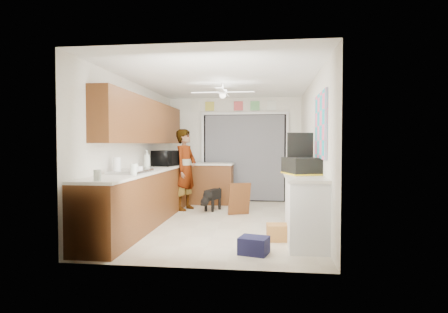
{
  "coord_description": "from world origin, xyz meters",
  "views": [
    {
      "loc": [
        0.84,
        -6.56,
        1.39
      ],
      "look_at": [
        0.0,
        0.4,
        1.15
      ],
      "focal_mm": 30.0,
      "sensor_mm": 36.0,
      "label": 1
    }
  ],
  "objects": [
    {
      "name": "wall_back",
      "position": [
        0.0,
        2.5,
        1.25
      ],
      "size": [
        3.2,
        0.0,
        3.2
      ],
      "primitive_type": "plane",
      "rotation": [
        1.57,
        0.0,
        0.0
      ],
      "color": "white",
      "rests_on": "ground"
    },
    {
      "name": "left_countertop",
      "position": [
        -1.29,
        0.0,
        0.92
      ],
      "size": [
        0.62,
        4.8,
        0.04
      ],
      "primitive_type": "cube",
      "color": "white",
      "rests_on": "left_base_cabinets"
    },
    {
      "name": "suitcase_rim",
      "position": [
        1.32,
        -0.96,
        0.95
      ],
      "size": [
        0.6,
        0.69,
        0.02
      ],
      "primitive_type": "cube",
      "rotation": [
        0.0,
        0.0,
        0.32
      ],
      "color": "yellow",
      "rests_on": "suitcase"
    },
    {
      "name": "route66_sign",
      "position": [
        -0.95,
        2.47,
        2.3
      ],
      "size": [
        0.22,
        0.02,
        0.26
      ],
      "primitive_type": "cube",
      "color": "silver",
      "rests_on": "wall_back"
    },
    {
      "name": "floor",
      "position": [
        0.0,
        0.0,
        0.0
      ],
      "size": [
        5.0,
        5.0,
        0.0
      ],
      "primitive_type": "plane",
      "color": "beige",
      "rests_on": "ground"
    },
    {
      "name": "navy_crate",
      "position": [
        0.66,
        -1.88,
        0.11
      ],
      "size": [
        0.41,
        0.37,
        0.21
      ],
      "primitive_type": "cube",
      "rotation": [
        0.0,
        0.0,
        -0.26
      ],
      "color": "black",
      "rests_on": "floor"
    },
    {
      "name": "paper_towel_roll",
      "position": [
        -1.42,
        -1.22,
        1.06
      ],
      "size": [
        0.13,
        0.13,
        0.25
      ],
      "primitive_type": "cylinder",
      "rotation": [
        0.0,
        0.0,
        -0.18
      ],
      "color": "white",
      "rests_on": "left_countertop"
    },
    {
      "name": "ceiling_fan",
      "position": [
        0.0,
        0.2,
        2.32
      ],
      "size": [
        1.14,
        1.14,
        0.24
      ],
      "primitive_type": "cube",
      "color": "white",
      "rests_on": "ceiling"
    },
    {
      "name": "header_frame_4",
      "position": [
        0.9,
        2.47,
        2.3
      ],
      "size": [
        0.22,
        0.02,
        0.22
      ],
      "primitive_type": "cube",
      "color": "white",
      "rests_on": "wall_back"
    },
    {
      "name": "upper_cabinets",
      "position": [
        -1.44,
        0.2,
        1.8
      ],
      "size": [
        0.32,
        4.0,
        0.8
      ],
      "primitive_type": "cube",
      "color": "brown",
      "rests_on": "wall_left"
    },
    {
      "name": "wall_left",
      "position": [
        -1.6,
        0.0,
        1.25
      ],
      "size": [
        0.0,
        5.0,
        5.0
      ],
      "primitive_type": "plane",
      "rotation": [
        1.57,
        0.0,
        1.57
      ],
      "color": "white",
      "rests_on": "ground"
    },
    {
      "name": "jar_b",
      "position": [
        -1.23,
        -2.25,
        1.01
      ],
      "size": [
        0.09,
        0.09,
        0.14
      ],
      "primitive_type": "cylinder",
      "rotation": [
        0.0,
        0.0,
        -0.02
      ],
      "color": "silver",
      "rests_on": "left_countertop"
    },
    {
      "name": "cabinet_door_panel",
      "position": [
        0.27,
        0.64,
        0.32
      ],
      "size": [
        0.46,
        0.31,
        0.63
      ],
      "primitive_type": "cube",
      "rotation": [
        0.21,
        0.0,
        0.39
      ],
      "color": "brown",
      "rests_on": "floor"
    },
    {
      "name": "jar_a",
      "position": [
        -1.1,
        -1.35,
        1.02
      ],
      "size": [
        0.13,
        0.13,
        0.16
      ],
      "primitive_type": "cylinder",
      "rotation": [
        0.0,
        0.0,
        0.17
      ],
      "color": "silver",
      "rests_on": "left_countertop"
    },
    {
      "name": "suitcase",
      "position": [
        1.32,
        -0.96,
        1.06
      ],
      "size": [
        0.59,
        0.68,
        0.24
      ],
      "primitive_type": "cube",
      "rotation": [
        0.0,
        0.0,
        0.32
      ],
      "color": "black",
      "rests_on": "right_counter_top"
    },
    {
      "name": "peninsula_base",
      "position": [
        -0.5,
        2.0,
        0.45
      ],
      "size": [
        1.0,
        0.6,
        0.9
      ],
      "primitive_type": "cube",
      "color": "brown",
      "rests_on": "floor"
    },
    {
      "name": "header_frame_0",
      "position": [
        -0.6,
        2.47,
        2.3
      ],
      "size": [
        0.22,
        0.02,
        0.22
      ],
      "primitive_type": "cube",
      "color": "#D6C947",
      "rests_on": "wall_back"
    },
    {
      "name": "cup",
      "position": [
        -1.16,
        -1.01,
        0.99
      ],
      "size": [
        0.17,
        0.17,
        0.1
      ],
      "primitive_type": "imported",
      "rotation": [
        0.0,
        0.0,
        0.43
      ],
      "color": "white",
      "rests_on": "left_countertop"
    },
    {
      "name": "sink_basin",
      "position": [
        -1.29,
        -1.0,
        0.95
      ],
      "size": [
        0.5,
        0.76,
        0.06
      ],
      "primitive_type": "cube",
      "color": "silver",
      "rests_on": "left_countertop"
    },
    {
      "name": "door_trim_right",
      "position": [
        1.27,
        2.44,
        1.05
      ],
      "size": [
        0.06,
        0.04,
        2.1
      ],
      "primitive_type": "cube",
      "color": "white",
      "rests_on": "wall_back"
    },
    {
      "name": "man",
      "position": [
        -0.9,
        1.12,
        0.85
      ],
      "size": [
        0.57,
        0.71,
        1.7
      ],
      "primitive_type": "imported",
      "rotation": [
        0.0,
        0.0,
        1.27
      ],
      "color": "white",
      "rests_on": "floor"
    },
    {
      "name": "back_opening_recess",
      "position": [
        0.25,
        2.47,
        1.05
      ],
      "size": [
        2.0,
        0.06,
        2.1
      ],
      "primitive_type": "cube",
      "color": "black",
      "rests_on": "wall_back"
    },
    {
      "name": "header_frame_2",
      "position": [
        0.1,
        2.47,
        2.3
      ],
      "size": [
        0.22,
        0.02,
        0.22
      ],
      "primitive_type": "cube",
      "color": "#D75054",
      "rests_on": "wall_back"
    },
    {
      "name": "peninsula_top",
      "position": [
        -0.5,
        2.0,
        0.92
      ],
      "size": [
        1.04,
        0.64,
        0.04
      ],
      "primitive_type": "cube",
      "color": "white",
      "rests_on": "peninsula_base"
    },
    {
      "name": "abstract_painting",
      "position": [
        1.58,
        -1.0,
        1.65
      ],
      "size": [
        0.03,
        1.15,
        0.95
      ],
      "primitive_type": "cube",
      "color": "#FF5D8B",
      "rests_on": "wall_right"
    },
    {
      "name": "header_frame_3",
      "position": [
        0.5,
        2.47,
        2.3
      ],
      "size": [
        0.22,
        0.02,
        0.22
      ],
      "primitive_type": "cube",
      "color": "#68B66C",
      "rests_on": "wall_back"
    },
    {
      "name": "faucet",
      "position": [
        -1.48,
        -1.0,
        1.05
      ],
      "size": [
        0.03,
        0.03,
        0.22
      ],
      "primitive_type": "cylinder",
      "color": "silver",
      "rests_on": "left_countertop"
    },
    {
      "name": "right_counter_base",
      "position": [
        1.35,
        -1.2,
        0.45
      ],
      "size": [
        0.5,
        1.4,
        0.9
      ],
      "primitive_type": "cube",
      "color": "white",
      "rests_on": "floor"
    },
    {
      "name": "ceiling",
      "position": [
        0.0,
        0.0,
        2.5
      ],
      "size": [
        5.0,
        5.0,
        0.0
      ],
      "primitive_type": "plane",
      "rotation": [
        3.14,
        0.0,
        0.0
      ],
      "color": "white",
      "rests_on": "ground"
    },
    {
      "name": "wall_right",
      "position": [
        1.6,
        0.0,
        1.25
      ],
      "size": [
        0.0,
        5.0,
        5.0
      ],
      "primitive_type": "plane",
      "rotation": [
        1.57,
        0.0,
        -1.57
      ],
      "color": "white",
      "rests_on": "ground"
    },
    {
      "name": "wall_front",
      "position": [
        0.0,
        -2.5,
        1.25
      ],
      "size": [
        3.2,
        0.0,
        3.2
      ],
      "primitive_type": "plane",
      "rotation": [
        -1.57,
        0.0,
        0.0
      ],
      "color": "white",
      "rests_on": "ground"
    },
    {
      "name": "suitcase_lid",
      "position": [
        1.32,
        -0.67,
        1.31
      ],
      "size": [
        0.41,
        0.16,
        0.5
      ],
      "primitive_type": "cube",
      "rotation": [
        0.0,
        0.0,
        0.32
      ],
      "color": "black",
      "rests_on": "suitcase"
    },
    {
      "name": "door_trim_left",
      "position": [
        -0.77,
        2.44,
        1.05
      ],
      "size": [
        0.06,
        0.04,
        2.1
      ],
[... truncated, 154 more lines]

